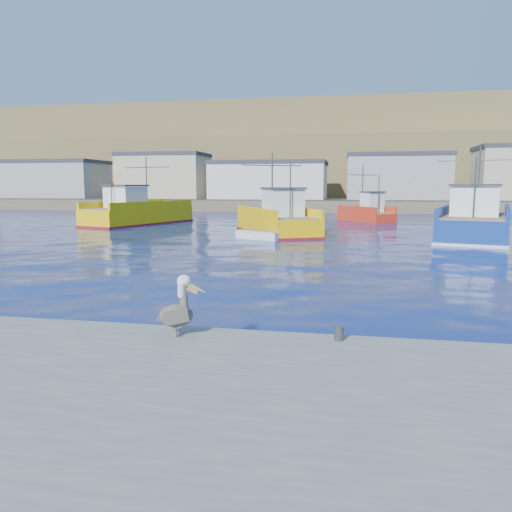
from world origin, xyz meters
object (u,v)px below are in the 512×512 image
Objects in this scene: trawler_yellow_a at (137,213)px; skiff_mid at (260,236)px; boat_orange at (367,212)px; pelican at (178,310)px; trawler_blue at (475,223)px; trawler_yellow_b at (277,221)px.

skiff_mid is at bearing -38.70° from trawler_yellow_a.
boat_orange is 5.43× the size of pelican.
trawler_yellow_a is 1.79× the size of boat_orange.
boat_orange is at bearing 113.20° from trawler_blue.
trawler_blue reaches higher than boat_orange.
trawler_blue is (14.47, -0.73, 0.10)m from trawler_yellow_b.
trawler_yellow_b is 14.48m from trawler_blue.
trawler_yellow_a is 23.96m from boat_orange.
boat_orange is at bearing 64.94° from trawler_yellow_b.
trawler_yellow_a is at bearing 115.32° from pelican.
skiff_mid is at bearing -111.78° from boat_orange.
trawler_blue is at bearing -66.80° from boat_orange.
trawler_yellow_b is at bearing 81.78° from skiff_mid.
trawler_blue is 9.88× the size of pelican.
boat_orange is 21.56m from skiff_mid.
trawler_yellow_b is at bearing 94.14° from pelican.
trawler_blue is 15.50m from skiff_mid.
trawler_yellow_b is 28.92m from pelican.
pelican is at bearing -64.68° from trawler_yellow_a.
boat_orange is 1.97× the size of skiff_mid.
trawler_yellow_b is 1.54× the size of boat_orange.
trawler_yellow_b is 0.84× the size of trawler_blue.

